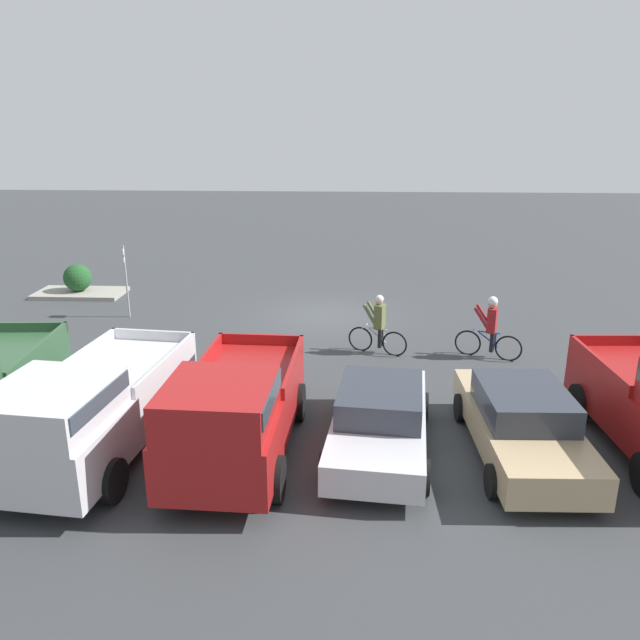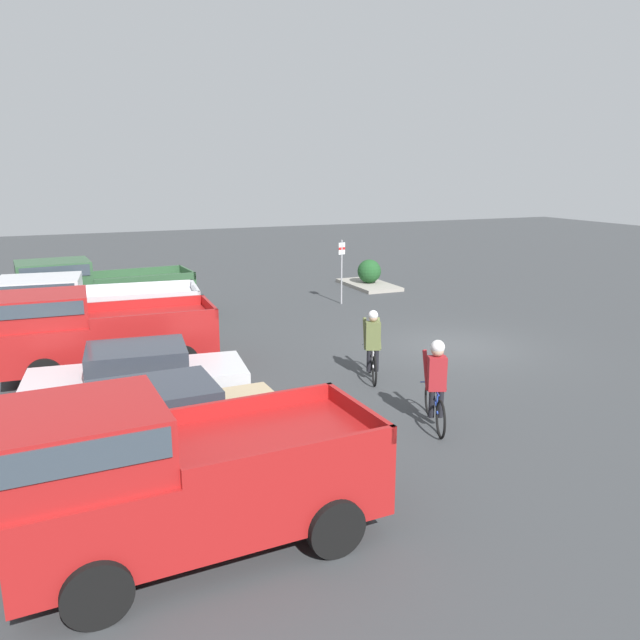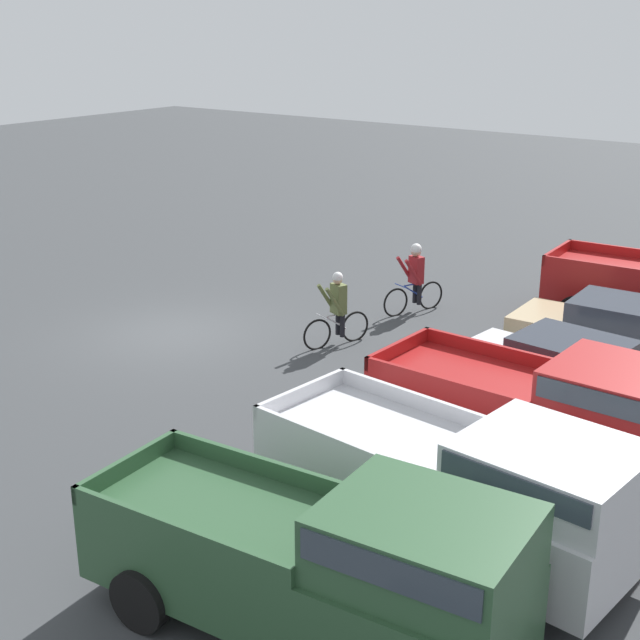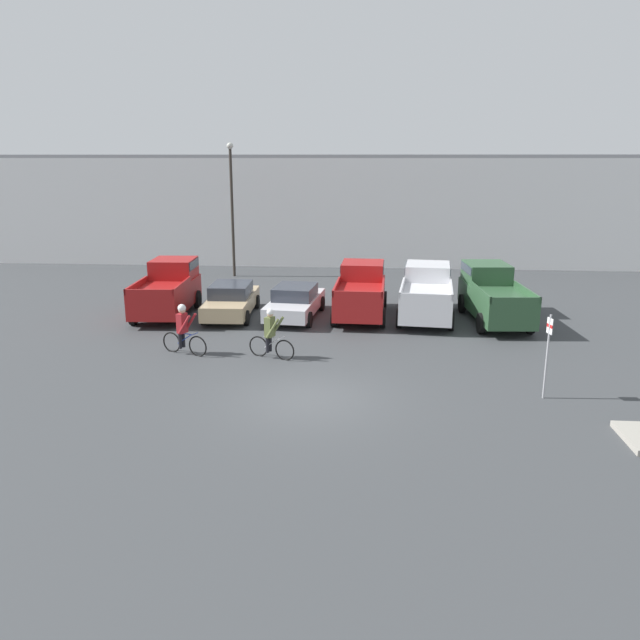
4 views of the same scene
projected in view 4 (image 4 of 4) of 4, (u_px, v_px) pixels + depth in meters
name	position (u px, v px, depth m)	size (l,w,h in m)	color
ground_plane	(309.00, 398.00, 17.94)	(80.00, 80.00, 0.00)	#383A3D
warehouse_building	(346.00, 205.00, 43.99)	(51.31, 11.82, 6.87)	silver
pickup_truck_0	(168.00, 288.00, 27.31)	(2.40, 4.99, 2.28)	maroon
sedan_0	(231.00, 300.00, 27.04)	(2.08, 4.73, 1.44)	tan
sedan_1	(295.00, 302.00, 26.77)	(2.34, 4.74, 1.40)	silver
pickup_truck_1	(361.00, 290.00, 27.08)	(2.37, 5.17, 2.17)	maroon
pickup_truck_2	(427.00, 292.00, 26.87)	(2.70, 5.66, 2.11)	silver
pickup_truck_3	(493.00, 293.00, 26.31)	(2.45, 5.63, 2.24)	#2D5133
cyclist_0	(271.00, 334.00, 21.33)	(1.68, 0.71, 1.77)	black
cyclist_1	(183.00, 328.00, 21.76)	(1.78, 0.74, 1.83)	black
fire_lane_sign	(548.00, 349.00, 17.58)	(0.09, 0.30, 2.48)	#9E9EA3
lamppost	(232.00, 200.00, 35.27)	(0.36, 0.36, 7.51)	#2D2823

